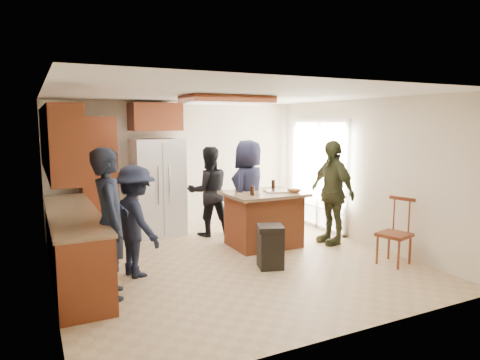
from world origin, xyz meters
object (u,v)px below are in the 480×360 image
person_behind_left (209,191)px  trash_bin (270,246)px  person_behind_right (249,191)px  person_counter (135,221)px  refrigerator (158,187)px  person_side_right (332,192)px  kitchen_island (264,218)px  person_front_left (110,223)px  spindle_chair (395,234)px

person_behind_left → trash_bin: (0.10, -2.09, -0.51)m
person_behind_left → person_behind_right: (0.48, -0.68, 0.07)m
person_counter → refrigerator: 2.20m
person_behind_right → refrigerator: (-1.31, 1.15, -0.00)m
person_side_right → trash_bin: size_ratio=2.86×
person_side_right → person_counter: bearing=-89.4°
person_side_right → refrigerator: (-2.54, 1.91, -0.00)m
person_behind_left → person_side_right: size_ratio=0.92×
person_behind_right → refrigerator: person_behind_right is taller
person_behind_right → kitchen_island: person_behind_right is taller
person_behind_left → refrigerator: (-0.83, 0.47, 0.07)m
refrigerator → kitchen_island: 2.12m
refrigerator → trash_bin: bearing=-70.0°
refrigerator → person_side_right: bearing=-37.0°
person_side_right → person_counter: person_side_right is taller
person_front_left → refrigerator: bearing=-20.6°
trash_bin → person_counter: bearing=163.1°
person_side_right → trash_bin: bearing=-69.0°
kitchen_island → person_counter: bearing=-168.1°
person_behind_right → person_counter: bearing=-16.3°
person_behind_left → spindle_chair: size_ratio=1.67×
person_counter → trash_bin: (1.81, -0.55, -0.45)m
spindle_chair → trash_bin: bearing=159.1°
person_front_left → spindle_chair: person_front_left is taller
person_front_left → trash_bin: 2.31m
person_front_left → person_counter: person_front_left is taller
refrigerator → kitchen_island: refrigerator is taller
person_behind_right → trash_bin: person_behind_right is taller
spindle_chair → refrigerator: bearing=129.7°
person_side_right → trash_bin: person_side_right is taller
kitchen_island → spindle_chair: spindle_chair is taller
person_side_right → person_front_left: bearing=-81.2°
person_counter → spindle_chair: (3.56, -1.22, -0.31)m
person_behind_left → person_side_right: person_side_right is taller
kitchen_island → trash_bin: bearing=-114.5°
trash_bin → spindle_chair: size_ratio=0.63×
person_front_left → spindle_chair: 4.06m
person_behind_left → person_counter: 2.30m
person_counter → spindle_chair: person_counter is taller
person_side_right → spindle_chair: 1.41m
person_side_right → kitchen_island: person_side_right is taller
person_front_left → person_behind_right: person_front_left is taller
person_behind_right → kitchen_island: 0.58m
person_behind_right → person_counter: size_ratio=1.17×
person_front_left → person_side_right: person_front_left is taller
person_side_right → refrigerator: 3.18m
person_side_right → refrigerator: size_ratio=1.00×
kitchen_island → person_side_right: bearing=-18.2°
person_behind_left → refrigerator: 0.96m
refrigerator → kitchen_island: bearing=-47.7°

